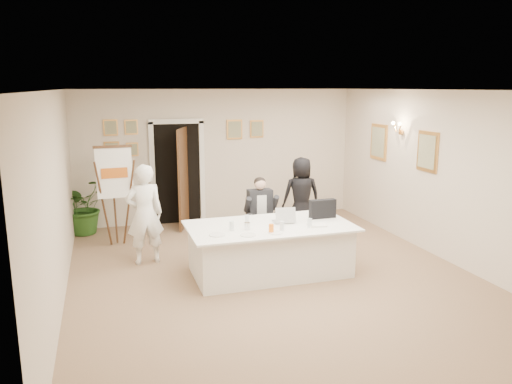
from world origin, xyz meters
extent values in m
plane|color=brown|center=(0.00, 0.00, 0.00)|extent=(7.00, 7.00, 0.00)
cube|color=white|center=(0.00, 0.00, 2.80)|extent=(6.00, 7.00, 0.02)
cube|color=beige|center=(0.00, 3.50, 1.40)|extent=(6.00, 0.10, 2.80)
cube|color=beige|center=(0.00, -3.50, 1.40)|extent=(6.00, 0.10, 2.80)
cube|color=beige|center=(-3.00, 0.00, 1.40)|extent=(0.10, 7.00, 2.80)
cube|color=beige|center=(3.00, 0.00, 1.40)|extent=(0.10, 7.00, 2.80)
cube|color=black|center=(-0.90, 3.47, 1.05)|extent=(0.92, 0.06, 2.10)
cube|color=white|center=(-1.42, 3.44, 1.05)|extent=(0.10, 0.06, 2.20)
cube|color=white|center=(-0.38, 3.44, 1.05)|extent=(0.10, 0.06, 2.20)
cube|color=#3C2913|center=(-0.85, 3.05, 1.03)|extent=(0.33, 0.81, 2.02)
cube|color=white|center=(0.00, 0.06, 0.38)|extent=(2.34, 1.17, 0.75)
cube|color=white|center=(0.00, 0.06, 0.76)|extent=(2.52, 1.35, 0.03)
cube|color=white|center=(-2.21, 2.11, 1.36)|extent=(0.64, 0.22, 0.88)
imported|color=white|center=(-1.79, 1.11, 0.82)|extent=(0.64, 0.45, 1.65)
imported|color=black|center=(1.31, 2.00, 0.76)|extent=(0.80, 0.59, 1.51)
imported|color=#26521B|center=(-2.80, 3.20, 0.55)|extent=(1.31, 1.28, 1.10)
cube|color=black|center=(0.94, 0.21, 0.93)|extent=(0.43, 0.12, 0.30)
cube|color=white|center=(0.66, -0.21, 0.79)|extent=(0.30, 0.22, 0.03)
cylinder|color=white|center=(-0.90, -0.22, 0.78)|extent=(0.29, 0.29, 0.01)
cylinder|color=white|center=(-0.48, -0.36, 0.78)|extent=(0.27, 0.27, 0.01)
cylinder|color=white|center=(-0.06, -0.38, 0.78)|extent=(0.21, 0.21, 0.01)
cylinder|color=silver|center=(-0.64, -0.06, 0.84)|extent=(0.07, 0.07, 0.14)
cylinder|color=silver|center=(0.07, -0.27, 0.84)|extent=(0.08, 0.08, 0.14)
cylinder|color=silver|center=(0.52, -0.25, 0.84)|extent=(0.07, 0.07, 0.14)
cylinder|color=silver|center=(-0.32, 0.23, 0.84)|extent=(0.08, 0.08, 0.14)
cylinder|color=orange|center=(-0.12, -0.34, 0.84)|extent=(0.08, 0.08, 0.13)
cylinder|color=silver|center=(-0.41, -0.08, 0.83)|extent=(0.10, 0.10, 0.11)
camera|label=1|loc=(-2.39, -6.89, 2.85)|focal=35.00mm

